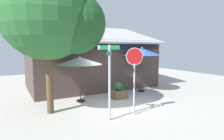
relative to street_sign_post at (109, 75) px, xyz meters
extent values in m
cube|color=#ADA8A0|center=(1.52, 1.59, -1.83)|extent=(28.00, 28.00, 0.10)
cube|color=#473833|center=(2.02, 6.47, -0.13)|extent=(8.53, 4.81, 3.31)
cube|color=#B7BABF|center=(2.02, 6.32, 2.03)|extent=(9.03, 5.36, 1.49)
cube|color=black|center=(2.02, 4.02, 1.18)|extent=(7.93, 0.16, 0.44)
cylinder|color=#A8AAB2|center=(0.00, 0.00, -0.31)|extent=(0.09, 0.09, 2.94)
cube|color=#116B38|center=(0.00, 0.00, 1.06)|extent=(0.61, 0.53, 0.16)
cube|color=#116B38|center=(0.00, 0.00, 0.84)|extent=(0.53, 0.61, 0.16)
cube|color=white|center=(-0.31, 0.27, 1.06)|extent=(0.07, 0.06, 0.16)
cylinder|color=#A8AAB2|center=(1.20, 0.04, -0.69)|extent=(0.07, 0.07, 2.17)
cylinder|color=white|center=(1.20, 0.04, 0.69)|extent=(0.68, 0.25, 0.72)
cylinder|color=red|center=(1.20, 0.04, 0.69)|extent=(0.64, 0.25, 0.67)
cylinder|color=black|center=(-0.09, 3.02, -1.74)|extent=(0.44, 0.44, 0.08)
cylinder|color=#333335|center=(-0.09, 3.02, -0.77)|extent=(0.05, 0.05, 2.02)
cone|color=white|center=(-0.09, 3.02, 0.38)|extent=(2.30, 2.30, 0.38)
sphere|color=silver|center=(-0.09, 3.02, 0.60)|extent=(0.08, 0.08, 0.08)
cylinder|color=black|center=(4.14, 3.32, -1.74)|extent=(0.44, 0.44, 0.08)
cylinder|color=#333335|center=(4.14, 3.32, -0.58)|extent=(0.05, 0.05, 2.40)
cone|color=#2D56B7|center=(4.14, 3.32, 0.79)|extent=(2.40, 2.40, 0.45)
sphere|color=silver|center=(4.14, 3.32, 1.05)|extent=(0.08, 0.08, 0.08)
cylinder|color=brown|center=(-1.85, 1.99, -0.39)|extent=(0.28, 0.28, 2.78)
sphere|color=#28602D|center=(-1.85, 1.99, 2.43)|extent=(3.81, 3.81, 3.81)
sphere|color=#1E4C23|center=(-0.80, 1.51, 2.05)|extent=(2.55, 2.55, 2.55)
cube|color=brown|center=(2.01, 2.65, -1.56)|extent=(0.78, 0.78, 0.44)
sphere|color=#1E4C23|center=(2.01, 2.65, -1.12)|extent=(0.49, 0.49, 0.49)
camera|label=1|loc=(-3.45, -6.38, 1.06)|focal=30.74mm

